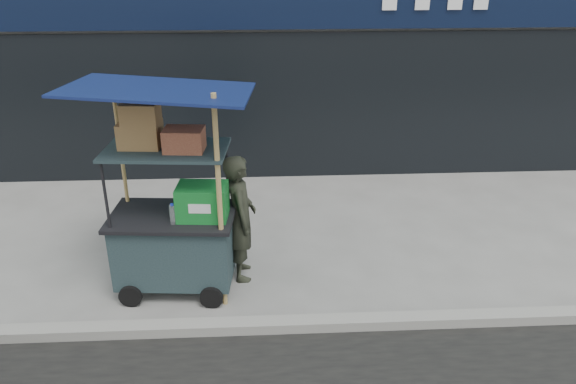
{
  "coord_description": "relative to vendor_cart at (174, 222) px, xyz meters",
  "views": [
    {
      "loc": [
        0.21,
        -4.93,
        3.77
      ],
      "look_at": [
        0.53,
        1.2,
        0.94
      ],
      "focal_mm": 35.0,
      "sensor_mm": 36.0,
      "label": 1
    }
  ],
  "objects": [
    {
      "name": "ground",
      "position": [
        0.76,
        -0.65,
        -0.86
      ],
      "size": [
        80.0,
        80.0,
        0.0
      ],
      "primitive_type": "plane",
      "color": "slate",
      "rests_on": "ground"
    },
    {
      "name": "curb",
      "position": [
        0.76,
        -0.85,
        -0.8
      ],
      "size": [
        80.0,
        0.18,
        0.12
      ],
      "primitive_type": "cube",
      "color": "gray",
      "rests_on": "ground"
    },
    {
      "name": "vendor_cart",
      "position": [
        0.0,
        0.0,
        0.0
      ],
      "size": [
        1.91,
        1.42,
        2.46
      ],
      "rotation": [
        0.0,
        0.0,
        -0.08
      ],
      "color": "#1B2C2F",
      "rests_on": "ground"
    },
    {
      "name": "vendor_man",
      "position": [
        0.72,
        0.23,
        -0.09
      ],
      "size": [
        0.42,
        0.6,
        1.55
      ],
      "primitive_type": "imported",
      "rotation": [
        0.0,
        0.0,
        1.67
      ],
      "color": "#25291E",
      "rests_on": "ground"
    }
  ]
}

